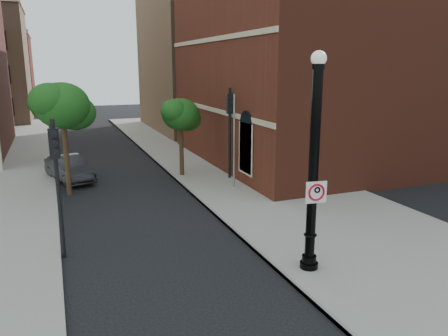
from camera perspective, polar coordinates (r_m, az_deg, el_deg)
name	(u,v)px	position (r m, az deg, el deg)	size (l,w,h in m)	color
ground	(216,286)	(12.70, -1.07, -15.18)	(120.00, 120.00, 0.00)	black
sidewalk_right	(256,180)	(23.51, 4.14, -1.54)	(8.00, 60.00, 0.12)	gray
curb_edge	(185,187)	(22.14, -5.14, -2.47)	(0.10, 60.00, 0.14)	gray
brick_wall_building	(366,62)	(31.53, 18.09, 13.00)	(22.30, 16.30, 12.50)	maroon
bg_building_tan_b	(261,56)	(45.10, 4.84, 14.42)	(22.00, 14.00, 14.00)	#946E51
lamppost	(313,176)	(12.73, 11.56, -0.98)	(0.55, 0.55, 6.45)	black
no_parking_sign	(316,192)	(12.73, 11.96, -3.09)	(0.64, 0.13, 0.64)	white
parked_car	(69,169)	(24.76, -19.54, -0.06)	(1.42, 4.08, 1.34)	#29282D
traffic_signal_left	(56,166)	(14.37, -21.06, 0.20)	(0.31, 0.38, 4.49)	black
traffic_signal_right	(230,119)	(23.08, 0.77, 6.45)	(0.35, 0.42, 4.92)	black
utility_pole	(234,143)	(21.40, 1.33, 3.35)	(0.09, 0.09, 4.73)	#999999
street_tree_a	(63,107)	(21.53, -20.28, 7.51)	(2.95, 2.67, 5.32)	black
street_tree_b	(50,109)	(28.89, -21.82, 7.23)	(2.46, 2.22, 4.43)	black
street_tree_c	(181,115)	(23.86, -5.63, 6.85)	(2.41, 2.17, 4.34)	black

